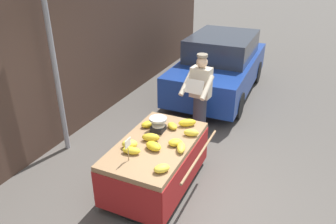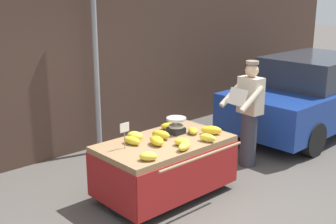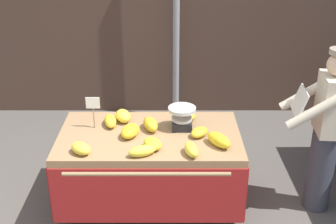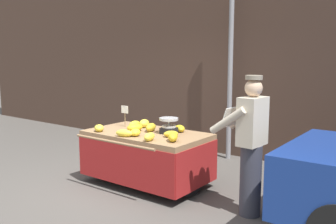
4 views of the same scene
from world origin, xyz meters
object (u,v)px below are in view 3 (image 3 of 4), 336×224
Objects in this scene: weighing_scale at (183,118)px; vendor_person at (327,132)px; banana_bunch_0 at (124,116)px; banana_bunch_1 at (200,132)px; banana_bunch_2 at (112,121)px; banana_bunch_10 at (154,144)px; banana_bunch_3 at (152,124)px; banana_bunch_8 at (131,131)px; price_sign at (94,106)px; banana_cart at (151,152)px; banana_bunch_4 at (220,140)px; banana_bunch_5 at (193,150)px; banana_bunch_9 at (187,115)px; street_pole at (178,9)px; banana_bunch_7 at (143,151)px; banana_bunch_6 at (82,148)px.

vendor_person is at bearing -8.79° from weighing_scale.
banana_bunch_1 is at bearing -23.20° from banana_bunch_0.
banana_bunch_2 is 1.27× the size of banana_bunch_10.
banana_bunch_3 reaches higher than banana_bunch_8.
price_sign is 1.61× the size of banana_bunch_1.
banana_bunch_0 reaches higher than banana_cart.
banana_bunch_4 reaches higher than banana_bunch_10.
banana_bunch_0 is 0.97m from banana_bunch_5.
banana_bunch_2 is 0.43m from banana_bunch_3.
weighing_scale reaches higher than banana_bunch_9.
banana_bunch_3 is 0.92× the size of banana_bunch_4.
street_pole is at bearing 95.33° from banana_bunch_1.
street_pole is at bearing 81.58° from banana_bunch_3.
banana_bunch_9 is (0.42, 0.75, 0.00)m from banana_bunch_7.
weighing_scale is at bearing 171.21° from vendor_person.
banana_bunch_7 is at bearing -4.06° from banana_bunch_6.
banana_bunch_6 is at bearing -142.04° from banana_bunch_8.
street_pole is at bearing 69.46° from banana_bunch_6.
banana_bunch_8 is (-0.19, -0.05, 0.27)m from banana_cart.
price_sign is at bearing 144.77° from banana_bunch_10.
banana_bunch_0 is 0.85m from banana_bunch_1.
banana_bunch_3 is at bearing -98.42° from street_pole.
banana_bunch_0 is at bearing 135.27° from banana_cart.
price_sign is (-0.86, -1.91, -0.57)m from street_pole.
price_sign is 0.98m from banana_bunch_9.
banana_bunch_9 is at bearing 107.32° from banana_bunch_1.
weighing_scale is 0.50m from banana_bunch_4.
price_sign is (-0.89, 0.01, 0.13)m from weighing_scale.
banana_bunch_3 is at bearing 37.40° from banana_bunch_6.
street_pole is 15.58× the size of banana_bunch_10.
banana_bunch_9 is (0.05, 0.21, -0.07)m from weighing_scale.
banana_bunch_2 is at bearing 120.51° from banana_bunch_7.
vendor_person is at bearing -10.65° from banana_bunch_0.
banana_bunch_2 is 1.16m from banana_bunch_4.
vendor_person reaches higher than banana_bunch_2.
banana_bunch_1 is 0.98× the size of banana_bunch_6.
banana_bunch_2 is at bearing 133.05° from banana_bunch_10.
price_sign is 0.56m from banana_bunch_6.
weighing_scale is (0.03, -1.92, -0.69)m from street_pole.
banana_bunch_5 is 0.74m from banana_bunch_9.
weighing_scale reaches higher than banana_bunch_2.
street_pole is 2.24m from banana_bunch_1.
banana_bunch_0 is at bearing 119.52° from banana_bunch_10.
banana_bunch_9 is at bearing 162.53° from vendor_person.
banana_bunch_5 is at bearing -31.55° from banana_bunch_8.
banana_bunch_3 is (0.29, -0.19, -0.00)m from banana_bunch_0.
price_sign is 1.49× the size of banana_bunch_9.
vendor_person is (1.42, -2.14, -0.74)m from street_pole.
banana_bunch_6 is at bearing -110.54° from street_pole.
banana_cart is (-0.30, -2.05, -1.03)m from street_pole.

